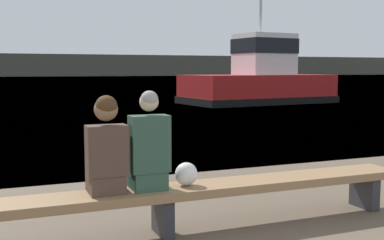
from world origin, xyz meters
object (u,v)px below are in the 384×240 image
(person_left, at_px, (106,149))
(shopping_bag, at_px, (186,174))
(person_right, at_px, (149,148))
(bench_main, at_px, (163,197))
(tugboat_red, at_px, (259,81))

(person_left, relative_size, shopping_bag, 3.97)
(person_left, height_order, shopping_bag, person_left)
(person_right, xyz_separation_m, shopping_bag, (0.41, 0.03, -0.31))
(bench_main, xyz_separation_m, person_right, (-0.14, 0.00, 0.52))
(person_left, distance_m, person_right, 0.43)
(tugboat_red, bearing_deg, person_left, 139.53)
(person_left, bearing_deg, person_right, 0.21)
(shopping_bag, bearing_deg, person_left, -178.11)
(tugboat_red, bearing_deg, person_right, 140.56)
(tugboat_red, bearing_deg, shopping_bag, 141.52)
(person_left, distance_m, tugboat_red, 20.20)
(shopping_bag, bearing_deg, tugboat_red, 58.01)
(bench_main, height_order, shopping_bag, shopping_bag)
(shopping_bag, distance_m, tugboat_red, 19.73)
(person_right, relative_size, tugboat_red, 0.13)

